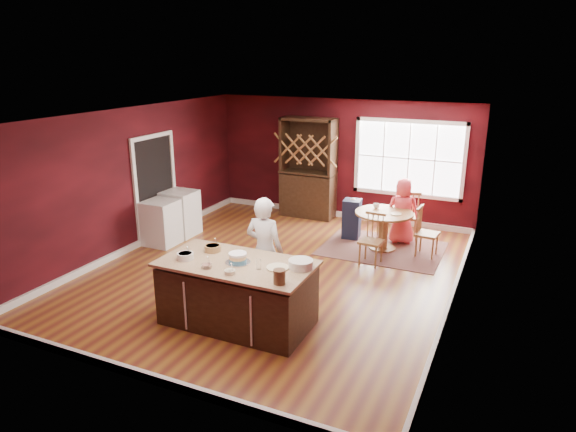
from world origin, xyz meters
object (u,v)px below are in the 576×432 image
Objects in this scene: chair_east at (428,232)px; hutch at (308,168)px; toddler at (352,200)px; chair_north at (408,214)px; kitchen_island at (237,294)px; dining_table at (384,223)px; baker at (265,250)px; washer at (161,223)px; seated_woman at (403,211)px; dryer at (180,213)px; layer_cake at (238,258)px; high_chair at (352,218)px; chair_south at (371,239)px.

chair_east is 0.42× the size of hutch.
chair_north is at bearing 21.88° from toddler.
kitchen_island is 3.85m from dining_table.
baker is 1.73× the size of chair_east.
hutch is 3.58m from washer.
kitchen_island is 4.41m from seated_woman.
seated_woman is (-0.07, -0.27, 0.13)m from chair_north.
baker is 1.77× the size of dryer.
hutch reaches higher than seated_woman.
layer_cake is at bearing 55.85° from chair_north.
hutch is 2.57× the size of washer.
hutch is (-2.46, 0.61, 0.61)m from chair_north.
layer_cake is 0.37× the size of dryer.
toddler is 0.28× the size of dryer.
dining_table is at bearing -32.11° from high_chair.
toddler is 3.57m from dryer.
chair_north reaches higher than chair_south.
dining_table is at bearing -25.02° from toddler.
seated_woman is at bearing -109.96° from baker.
dryer is at bearing 4.33° from chair_north.
seated_woman is at bearing 64.42° from dining_table.
kitchen_island is 2.00× the size of chair_north.
chair_east is (1.92, 3.67, -0.51)m from layer_cake.
hutch is at bearing 147.22° from dining_table.
hutch reaches higher than chair_north.
dining_table is 2.63m from hutch.
seated_woman reaches higher than dryer.
high_chair is 3.56m from dryer.
chair_east is at bearing -0.88° from dining_table.
washer is at bearing -159.08° from dining_table.
high_chair is (-0.75, 0.36, -0.11)m from dining_table.
dryer is at bearing -173.99° from chair_south.
dryer is (-3.32, -1.27, 0.04)m from high_chair.
washer is (-2.96, 2.12, 0.01)m from kitchen_island.
chair_north is at bearing -13.90° from hutch.
layer_cake reaches higher than dryer.
high_chair is at bearing 84.90° from kitchen_island.
kitchen_island is at bearing 88.12° from baker.
toddler is at bearing -94.58° from baker.
chair_east is at bearing -19.84° from high_chair.
chair_east is at bearing 17.45° from washer.
chair_north reaches higher than chair_east.
dining_table is at bearing 73.58° from layer_cake.
baker reaches higher than toddler.
seated_woman reaches higher than washer.
chair_south is at bearing -115.94° from baker.
hutch reaches higher than layer_cake.
toddler is at bearing 82.14° from chair_east.
layer_cake is 0.40× the size of high_chair.
hutch is at bearing -74.90° from baker.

